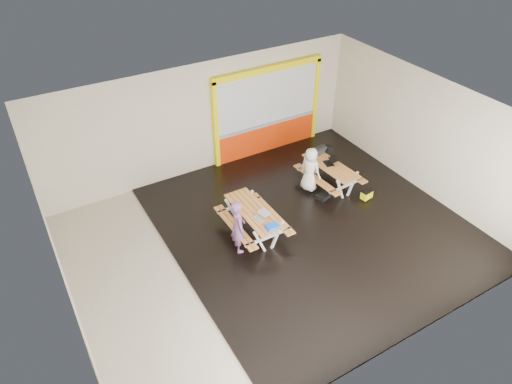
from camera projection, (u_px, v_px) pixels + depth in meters
room at (275, 186)px, 11.07m from camera, size 10.02×8.02×3.52m
deck at (312, 224)px, 12.60m from camera, size 7.50×7.98×0.05m
kiosk at (267, 112)px, 14.88m from camera, size 3.88×0.16×3.00m
picnic_table_left at (253, 216)px, 11.96m from camera, size 1.36×1.98×0.79m
picnic_table_right at (330, 170)px, 13.72m from camera, size 1.42×1.98×0.76m
person_left at (238, 226)px, 11.30m from camera, size 0.46×0.61×1.49m
person_right at (310, 169)px, 13.38m from camera, size 0.62×0.77×1.36m
laptop_left at (261, 216)px, 11.59m from camera, size 0.40×0.38×0.15m
laptop_right at (330, 162)px, 13.67m from camera, size 0.45×0.42×0.16m
blue_pouch at (272, 227)px, 11.27m from camera, size 0.32×0.23×0.09m
toolbox at (320, 150)px, 14.11m from camera, size 0.44×0.29×0.23m
backpack at (328, 153)px, 14.32m from camera, size 0.31×0.22×0.48m
dark_case at (323, 196)px, 13.45m from camera, size 0.44×0.37×0.14m
fluke_bag at (367, 195)px, 13.39m from camera, size 0.37×0.27×0.29m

